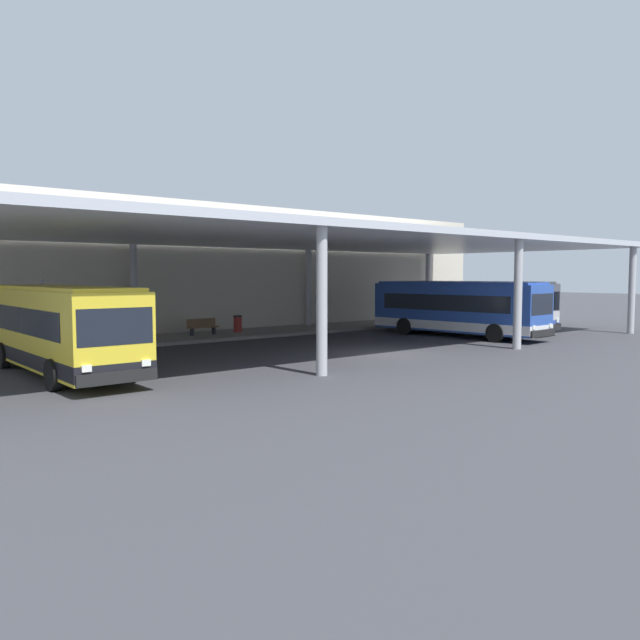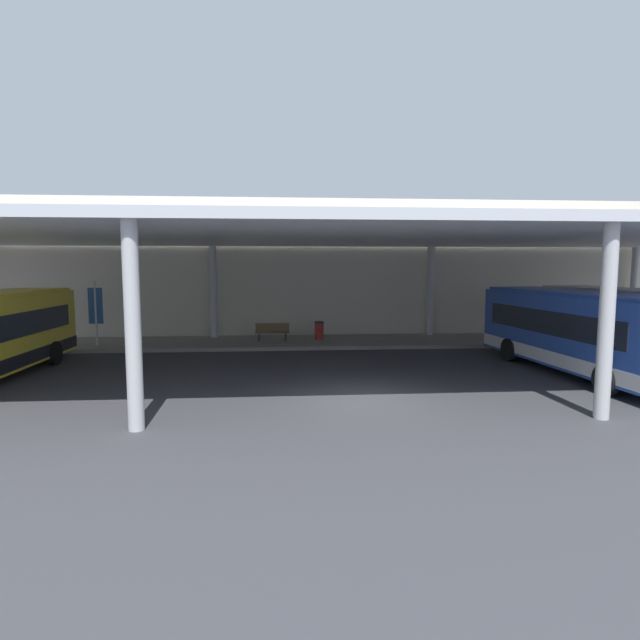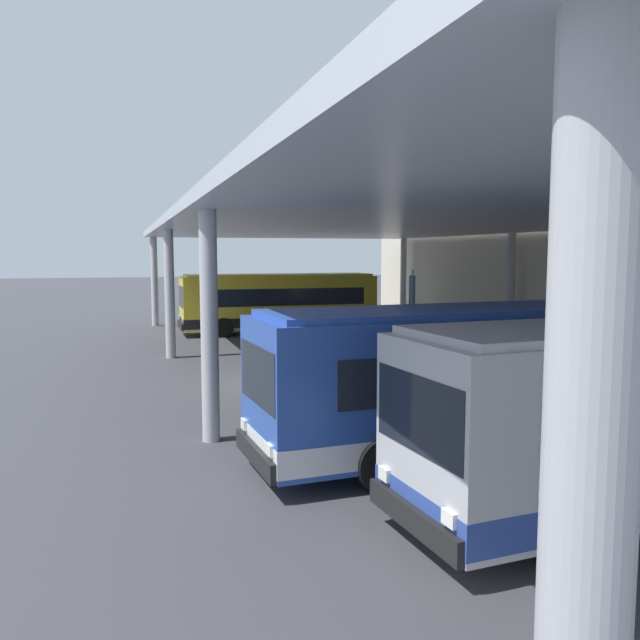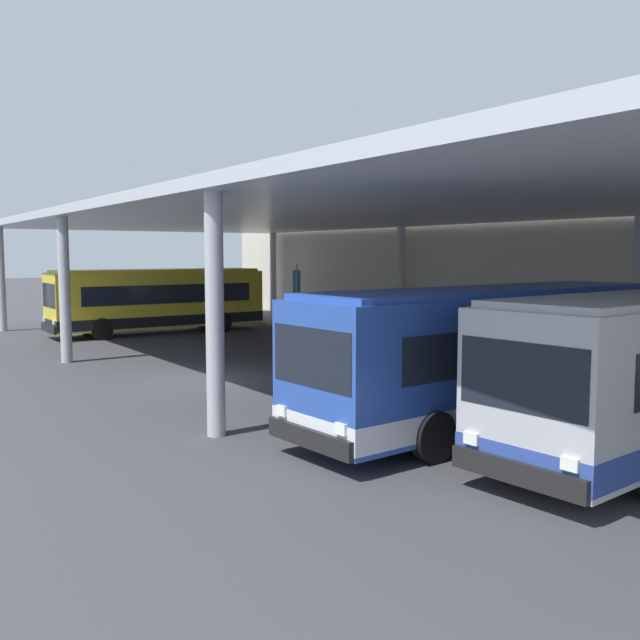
% 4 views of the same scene
% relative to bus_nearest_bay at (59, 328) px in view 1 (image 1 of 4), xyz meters
% --- Properties ---
extents(ground_plane, '(200.00, 200.00, 0.00)m').
position_rel_bus_nearest_bay_xyz_m(ground_plane, '(13.19, -3.77, -1.66)').
color(ground_plane, '#3D3D42').
extents(platform_kerb, '(42.00, 4.50, 0.18)m').
position_rel_bus_nearest_bay_xyz_m(platform_kerb, '(13.19, 7.98, -1.57)').
color(platform_kerb, gray).
rests_on(platform_kerb, ground).
extents(station_building_facade, '(48.00, 1.60, 8.01)m').
position_rel_bus_nearest_bay_xyz_m(station_building_facade, '(13.19, 11.23, 2.35)').
color(station_building_facade, beige).
rests_on(station_building_facade, ground).
extents(canopy_shelter, '(40.00, 17.00, 5.55)m').
position_rel_bus_nearest_bay_xyz_m(canopy_shelter, '(13.19, 1.73, 3.66)').
color(canopy_shelter, silver).
rests_on(canopy_shelter, ground).
extents(bus_nearest_bay, '(2.74, 10.53, 3.17)m').
position_rel_bus_nearest_bay_xyz_m(bus_nearest_bay, '(0.00, 0.00, 0.00)').
color(bus_nearest_bay, yellow).
rests_on(bus_nearest_bay, ground).
extents(bus_second_bay, '(3.19, 10.67, 3.17)m').
position_rel_bus_nearest_bay_xyz_m(bus_second_bay, '(22.04, -0.61, 0.00)').
color(bus_second_bay, '#284CA8').
rests_on(bus_second_bay, ground).
extents(bus_middle_bay, '(3.32, 10.69, 3.17)m').
position_rel_bus_nearest_bay_xyz_m(bus_middle_bay, '(25.48, 0.93, 0.00)').
color(bus_middle_bay, '#B7B7BC').
rests_on(bus_middle_bay, ground).
extents(bench_waiting, '(1.80, 0.45, 0.92)m').
position_rel_bus_nearest_bay_xyz_m(bench_waiting, '(10.28, 8.05, -0.99)').
color(bench_waiting, brown).
rests_on(bench_waiting, platform_kerb).
extents(trash_bin, '(0.52, 0.52, 0.98)m').
position_rel_bus_nearest_bay_xyz_m(trash_bin, '(12.81, 8.34, -0.98)').
color(trash_bin, maroon).
rests_on(trash_bin, platform_kerb).
extents(banner_sign, '(0.70, 0.12, 3.20)m').
position_rel_bus_nearest_bay_xyz_m(banner_sign, '(1.50, 7.17, 0.32)').
color(banner_sign, '#B2B2B7').
rests_on(banner_sign, platform_kerb).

